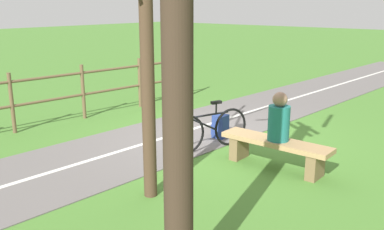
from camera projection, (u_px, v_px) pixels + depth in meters
name	position (u px, v px, depth m)	size (l,w,h in m)	color
ground_plane	(213.00, 138.00, 8.37)	(80.00, 80.00, 0.00)	#477A2D
bench	(275.00, 148.00, 6.80)	(1.83, 0.44, 0.48)	#A88456
person_seated	(279.00, 119.00, 6.66)	(0.35, 0.35, 0.78)	#1E6B66
bicycle	(209.00, 130.00, 7.64)	(0.56, 1.60, 0.89)	black
backpack	(220.00, 127.00, 8.34)	(0.31, 0.30, 0.47)	navy
fence_roadside	(49.00, 93.00, 9.11)	(0.85, 8.22, 1.25)	brown
tree_far_left	(146.00, 67.00, 5.45)	(1.34, 1.33, 4.03)	#473323
tree_far_right	(178.00, 26.00, 3.32)	(0.91, 0.94, 5.67)	#38281E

